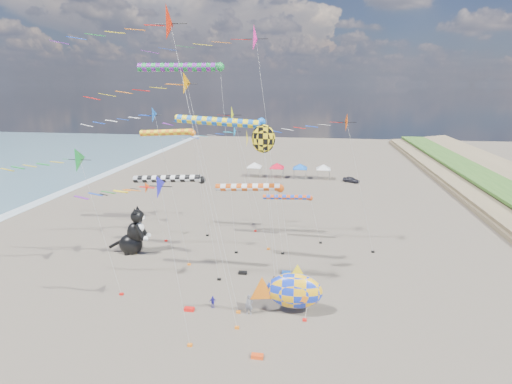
{
  "coord_description": "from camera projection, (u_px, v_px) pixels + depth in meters",
  "views": [
    {
      "loc": [
        7.33,
        -25.22,
        19.72
      ],
      "look_at": [
        1.65,
        12.0,
        9.6
      ],
      "focal_mm": 28.0,
      "sensor_mm": 36.0,
      "label": 1
    }
  ],
  "objects": [
    {
      "name": "delta_kite_0",
      "position": [
        141.0,
        118.0,
        41.56
      ],
      "size": [
        10.92,
        1.86,
        17.68
      ],
      "color": "blue",
      "rests_on": "ground"
    },
    {
      "name": "delta_kite_3",
      "position": [
        172.0,
        88.0,
        31.34
      ],
      "size": [
        12.09,
        1.97,
        20.87
      ],
      "color": "orange",
      "rests_on": "ground"
    },
    {
      "name": "child_blue",
      "position": [
        213.0,
        302.0,
        36.37
      ],
      "size": [
        0.74,
        0.51,
        1.17
      ],
      "primitive_type": "imported",
      "rotation": [
        0.0,
        0.0,
        0.36
      ],
      "color": "#2E27B8",
      "rests_on": "ground"
    },
    {
      "name": "delta_kite_7",
      "position": [
        73.0,
        162.0,
        35.86
      ],
      "size": [
        10.64,
        2.49,
        14.48
      ],
      "color": "#129033",
      "rests_on": "ground"
    },
    {
      "name": "kite_bag_3",
      "position": [
        286.0,
        273.0,
        42.99
      ],
      "size": [
        0.9,
        0.44,
        0.3
      ],
      "primitive_type": "cube",
      "color": "blue",
      "rests_on": "ground"
    },
    {
      "name": "delta_kite_4",
      "position": [
        171.0,
        23.0,
        27.8
      ],
      "size": [
        13.05,
        2.83,
        25.56
      ],
      "color": "red",
      "rests_on": "ground"
    },
    {
      "name": "kite_bag_2",
      "position": [
        257.0,
        356.0,
        29.74
      ],
      "size": [
        0.9,
        0.44,
        0.3
      ],
      "primitive_type": "cube",
      "color": "#E74513",
      "rests_on": "ground"
    },
    {
      "name": "windsock_3",
      "position": [
        171.0,
        179.0,
        39.58
      ],
      "size": [
        8.82,
        0.77,
        11.1
      ],
      "color": "black",
      "rests_on": "ground"
    },
    {
      "name": "delta_kite_8",
      "position": [
        136.0,
        190.0,
        50.79
      ],
      "size": [
        8.54,
        1.61,
        7.95
      ],
      "color": "#ED4A0B",
      "rests_on": "ground"
    },
    {
      "name": "delta_kite_2",
      "position": [
        222.0,
        117.0,
        46.02
      ],
      "size": [
        12.74,
        2.31,
        17.59
      ],
      "color": "#CEDD17",
      "rests_on": "ground"
    },
    {
      "name": "tent_row",
      "position": [
        289.0,
        164.0,
        86.5
      ],
      "size": [
        19.2,
        4.2,
        3.8
      ],
      "color": "silver",
      "rests_on": "ground"
    },
    {
      "name": "windsock_1",
      "position": [
        222.0,
        122.0,
        38.53
      ],
      "size": [
        10.22,
        0.85,
        16.73
      ],
      "color": "blue",
      "rests_on": "ground"
    },
    {
      "name": "windsock_0",
      "position": [
        170.0,
        133.0,
        50.93
      ],
      "size": [
        8.64,
        0.83,
        14.26
      ],
      "color": "orange",
      "rests_on": "ground"
    },
    {
      "name": "delta_kite_6",
      "position": [
        345.0,
        123.0,
        45.11
      ],
      "size": [
        11.42,
        2.32,
        16.96
      ],
      "color": "#EA4600",
      "rests_on": "ground"
    },
    {
      "name": "windsock_5",
      "position": [
        289.0,
        198.0,
        50.4
      ],
      "size": [
        7.68,
        0.65,
        6.33
      ],
      "color": "#D7490F",
      "rests_on": "ground"
    },
    {
      "name": "angelfish_kite",
      "position": [
        261.0,
        140.0,
        36.76
      ],
      "size": [
        3.74,
        3.02,
        16.25
      ],
      "color": "yellow",
      "rests_on": "ground"
    },
    {
      "name": "fish_inflatable",
      "position": [
        294.0,
        291.0,
        34.97
      ],
      "size": [
        6.66,
        2.98,
        4.8
      ],
      "color": "#1535D5",
      "rests_on": "ground"
    },
    {
      "name": "ground",
      "position": [
        211.0,
        354.0,
        30.26
      ],
      "size": [
        260.0,
        260.0,
        0.0
      ],
      "primitive_type": "plane",
      "color": "brown",
      "rests_on": "ground"
    },
    {
      "name": "delta_kite_5",
      "position": [
        224.0,
        134.0,
        52.59
      ],
      "size": [
        9.54,
        1.69,
        14.76
      ],
      "color": "#1394D8",
      "rests_on": "ground"
    },
    {
      "name": "cat_inflatable",
      "position": [
        132.0,
        230.0,
        47.72
      ],
      "size": [
        4.52,
        2.58,
        5.84
      ],
      "primitive_type": null,
      "rotation": [
        0.0,
        0.0,
        0.1
      ],
      "color": "black",
      "rests_on": "ground"
    },
    {
      "name": "child_green",
      "position": [
        259.0,
        289.0,
        38.78
      ],
      "size": [
        0.69,
        0.63,
        1.14
      ],
      "primitive_type": "imported",
      "rotation": [
        0.0,
        0.0,
        -0.43
      ],
      "color": "#238747",
      "rests_on": "ground"
    },
    {
      "name": "kite_bag_1",
      "position": [
        189.0,
        309.0,
        35.98
      ],
      "size": [
        0.9,
        0.44,
        0.3
      ],
      "primitive_type": "cube",
      "color": "red",
      "rests_on": "ground"
    },
    {
      "name": "delta_kite_1",
      "position": [
        141.0,
        192.0,
        28.37
      ],
      "size": [
        8.72,
        1.96,
        13.67
      ],
      "color": "#211DC7",
      "rests_on": "ground"
    },
    {
      "name": "person_adult",
      "position": [
        249.0,
        305.0,
        35.2
      ],
      "size": [
        0.71,
        0.48,
        1.88
      ],
      "primitive_type": "imported",
      "rotation": [
        0.0,
        0.0,
        0.05
      ],
      "color": "gray",
      "rests_on": "ground"
    },
    {
      "name": "delta_kite_9",
      "position": [
        244.0,
        40.0,
        42.42
      ],
      "size": [
        15.96,
        2.93,
        26.03
      ],
      "color": "#FD2196",
      "rests_on": "ground"
    },
    {
      "name": "kite_bag_0",
      "position": [
        243.0,
        273.0,
        42.96
      ],
      "size": [
        0.9,
        0.44,
        0.3
      ],
      "primitive_type": "cube",
      "color": "black",
      "rests_on": "ground"
    },
    {
      "name": "windsock_2",
      "position": [
        252.0,
        188.0,
        37.05
      ],
      "size": [
        7.73,
        0.76,
        10.91
      ],
      "color": "#CC4B0E",
      "rests_on": "ground"
    },
    {
      "name": "parked_car",
      "position": [
        351.0,
        180.0,
        83.32
      ],
      "size": [
        3.74,
        2.95,
        1.19
      ],
      "primitive_type": "imported",
      "rotation": [
        0.0,
        0.0,
        1.06
      ],
      "color": "#26262D",
      "rests_on": "ground"
    },
    {
      "name": "windsock_4",
      "position": [
        183.0,
        68.0,
        43.6
      ],
      "size": [
        10.88,
        0.95,
        22.07
      ],
      "color": "#198E3B",
      "rests_on": "ground"
    }
  ]
}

